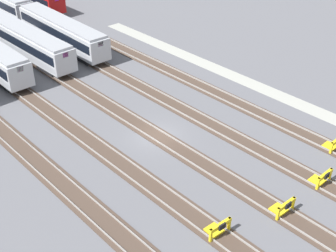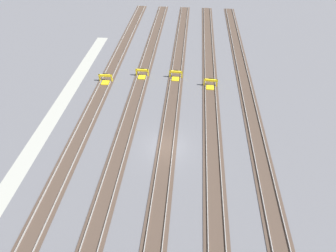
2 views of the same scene
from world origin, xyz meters
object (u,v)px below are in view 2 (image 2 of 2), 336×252
bumper_stop_near_inner_track (142,74)px  bumper_stop_middle_track (176,76)px  bumper_stop_far_inner_track (210,84)px  bumper_stop_nearest_track (105,79)px

bumper_stop_near_inner_track → bumper_stop_middle_track: bearing=90.0°
bumper_stop_middle_track → bumper_stop_far_inner_track: size_ratio=1.00×
bumper_stop_middle_track → bumper_stop_far_inner_track: bearing=70.9°
bumper_stop_nearest_track → bumper_stop_near_inner_track: same height
bumper_stop_near_inner_track → bumper_stop_middle_track: same height
bumper_stop_nearest_track → bumper_stop_near_inner_track: bearing=110.9°
bumper_stop_near_inner_track → bumper_stop_far_inner_track: same height
bumper_stop_near_inner_track → bumper_stop_far_inner_track: bearing=80.2°
bumper_stop_middle_track → bumper_stop_far_inner_track: 5.45m
bumper_stop_nearest_track → bumper_stop_near_inner_track: 5.51m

